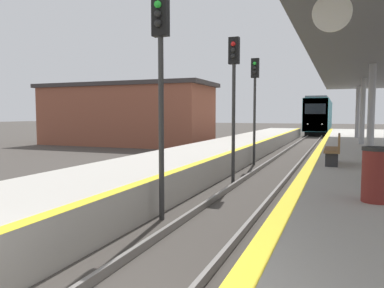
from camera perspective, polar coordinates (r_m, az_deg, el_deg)
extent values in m
cube|color=black|center=(51.64, 18.83, 1.94)|extent=(2.23, 17.91, 0.55)
cube|color=teal|center=(51.60, 18.89, 4.25)|extent=(2.62, 19.90, 3.61)
cube|color=#E54C19|center=(41.74, 18.25, 4.25)|extent=(2.57, 0.16, 3.54)
cube|color=black|center=(41.69, 18.26, 5.12)|extent=(2.10, 0.06, 1.08)
cube|color=#59595E|center=(51.64, 18.94, 6.39)|extent=(2.23, 18.91, 0.24)
sphere|color=white|center=(41.74, 17.22, 2.92)|extent=(0.18, 0.18, 0.18)
sphere|color=white|center=(41.66, 19.20, 2.87)|extent=(0.18, 0.18, 0.18)
cylinder|color=#2D2D2D|center=(8.42, -4.71, 2.19)|extent=(0.12, 0.12, 4.11)
cube|color=black|center=(8.68, -4.82, 18.94)|extent=(0.36, 0.20, 0.90)
sphere|color=green|center=(8.62, -5.25, 20.43)|extent=(0.16, 0.16, 0.16)
sphere|color=black|center=(8.57, -5.24, 19.13)|extent=(0.16, 0.16, 0.16)
sphere|color=black|center=(8.52, -5.23, 17.81)|extent=(0.16, 0.16, 0.16)
cylinder|color=#2D2D2D|center=(13.01, 6.34, 3.00)|extent=(0.12, 0.12, 4.11)
cube|color=black|center=(13.19, 6.43, 13.94)|extent=(0.36, 0.20, 0.90)
sphere|color=red|center=(13.10, 6.29, 14.91)|extent=(0.16, 0.16, 0.16)
sphere|color=black|center=(13.06, 6.28, 14.04)|extent=(0.16, 0.16, 0.16)
sphere|color=black|center=(13.03, 6.27, 13.16)|extent=(0.16, 0.16, 0.16)
cylinder|color=#2D2D2D|center=(17.96, 9.49, 3.38)|extent=(0.12, 0.12, 4.11)
cube|color=black|center=(18.09, 9.60, 11.34)|extent=(0.36, 0.20, 0.90)
sphere|color=green|center=(17.99, 9.52, 12.03)|extent=(0.16, 0.16, 0.16)
sphere|color=black|center=(17.96, 9.51, 11.39)|extent=(0.16, 0.16, 0.16)
sphere|color=black|center=(17.94, 9.50, 10.75)|extent=(0.16, 0.16, 0.16)
cylinder|color=#99999E|center=(15.16, 25.65, 4.68)|extent=(0.25, 0.25, 3.35)
cylinder|color=#99999E|center=(20.90, 24.54, 4.56)|extent=(0.25, 0.25, 3.35)
cylinder|color=#99999E|center=(26.64, 23.91, 4.49)|extent=(0.25, 0.25, 3.35)
cube|color=#515156|center=(15.29, 25.88, 11.35)|extent=(4.04, 28.73, 0.20)
cylinder|color=white|center=(6.12, 20.55, 18.26)|extent=(0.56, 0.04, 0.56)
cylinder|color=maroon|center=(7.23, 26.25, -4.45)|extent=(0.47, 0.47, 0.90)
cylinder|color=#262626|center=(7.18, 26.38, -0.66)|extent=(0.49, 0.49, 0.06)
cube|color=brown|center=(12.20, 20.58, -0.83)|extent=(0.44, 1.67, 0.08)
cube|color=brown|center=(12.18, 21.51, 0.36)|extent=(0.06, 1.67, 0.44)
cube|color=#262628|center=(11.56, 20.49, -2.31)|extent=(0.35, 0.08, 0.40)
cube|color=#262628|center=(12.89, 20.61, -1.63)|extent=(0.35, 0.08, 0.40)
cube|color=brown|center=(29.94, -10.07, 4.16)|extent=(13.21, 5.12, 4.47)
cube|color=#383333|center=(30.02, -10.13, 8.72)|extent=(13.87, 5.38, 0.30)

